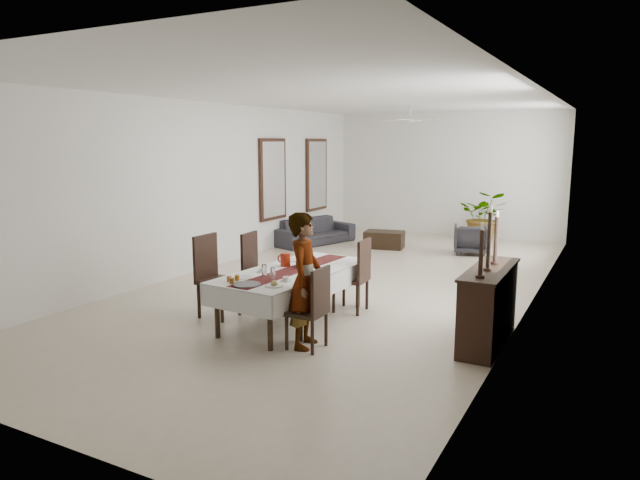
{
  "coord_description": "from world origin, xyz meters",
  "views": [
    {
      "loc": [
        4.11,
        -8.8,
        2.45
      ],
      "look_at": [
        0.31,
        -1.65,
        1.05
      ],
      "focal_mm": 32.0,
      "sensor_mm": 36.0,
      "label": 1
    }
  ],
  "objects_px": {
    "sideboard_body": "(488,307)",
    "sofa": "(314,231)",
    "woman": "(305,280)",
    "red_pitcher": "(285,259)",
    "dining_table_top": "(293,272)"
  },
  "relations": [
    {
      "from": "dining_table_top",
      "to": "sofa",
      "type": "relative_size",
      "value": 1.08
    },
    {
      "from": "red_pitcher",
      "to": "woman",
      "type": "xyz_separation_m",
      "value": [
        0.85,
        -0.95,
        0.0
      ]
    },
    {
      "from": "woman",
      "to": "sideboard_body",
      "type": "height_order",
      "value": "woman"
    },
    {
      "from": "dining_table_top",
      "to": "red_pitcher",
      "type": "bearing_deg",
      "value": 149.04
    },
    {
      "from": "sideboard_body",
      "to": "sofa",
      "type": "height_order",
      "value": "sideboard_body"
    },
    {
      "from": "red_pitcher",
      "to": "sideboard_body",
      "type": "height_order",
      "value": "sideboard_body"
    },
    {
      "from": "woman",
      "to": "sofa",
      "type": "bearing_deg",
      "value": 15.04
    },
    {
      "from": "dining_table_top",
      "to": "sofa",
      "type": "xyz_separation_m",
      "value": [
        -2.66,
        5.46,
        -0.38
      ]
    },
    {
      "from": "woman",
      "to": "dining_table_top",
      "type": "bearing_deg",
      "value": 25.85
    },
    {
      "from": "woman",
      "to": "sideboard_body",
      "type": "relative_size",
      "value": 1.07
    },
    {
      "from": "sideboard_body",
      "to": "red_pitcher",
      "type": "bearing_deg",
      "value": -176.16
    },
    {
      "from": "sideboard_body",
      "to": "sofa",
      "type": "bearing_deg",
      "value": 135.55
    },
    {
      "from": "red_pitcher",
      "to": "woman",
      "type": "height_order",
      "value": "woman"
    },
    {
      "from": "woman",
      "to": "sideboard_body",
      "type": "distance_m",
      "value": 2.26
    },
    {
      "from": "red_pitcher",
      "to": "sideboard_body",
      "type": "relative_size",
      "value": 0.12
    }
  ]
}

